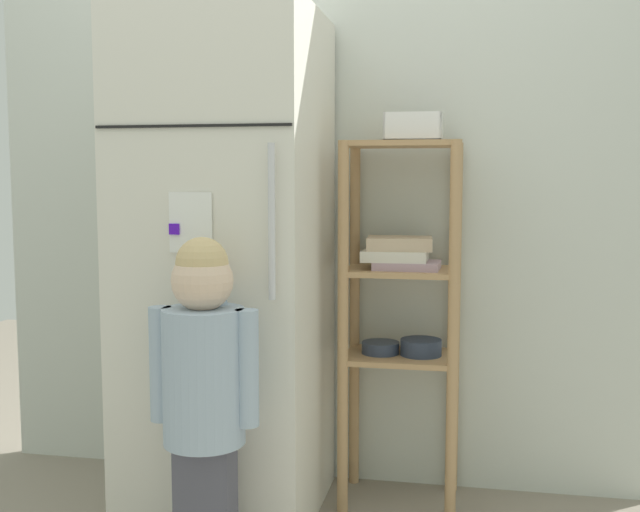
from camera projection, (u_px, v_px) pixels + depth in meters
kitchen_wall_back at (313, 189)px, 2.81m from camera, size 2.42×0.03×2.15m
refrigerator at (228, 267)px, 2.54m from camera, size 0.59×0.67×1.65m
child_standing at (204, 375)px, 2.10m from camera, size 0.31×0.23×0.96m
pantry_shelf_unit at (401, 291)px, 2.61m from camera, size 0.39×0.29×1.23m
fruit_bin at (416, 130)px, 2.55m from camera, size 0.19×0.15×0.09m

